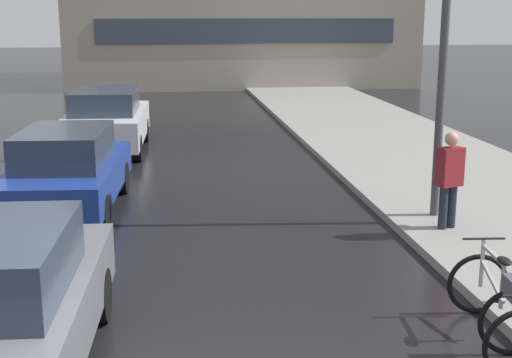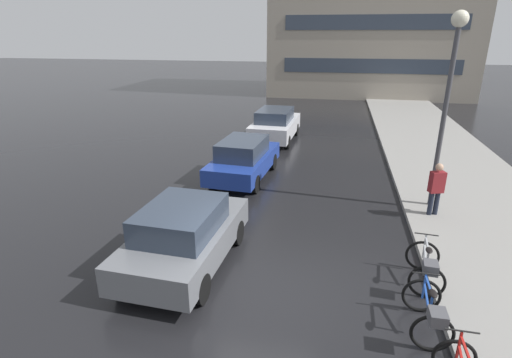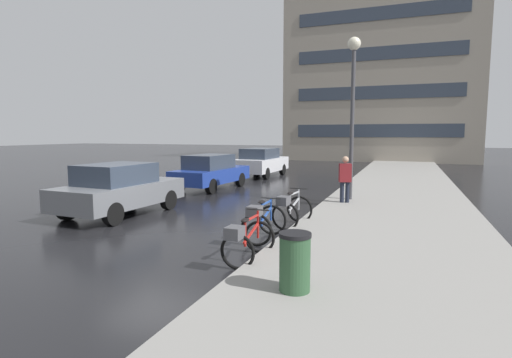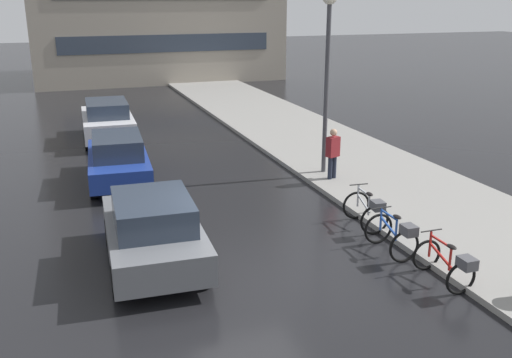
# 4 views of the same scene
# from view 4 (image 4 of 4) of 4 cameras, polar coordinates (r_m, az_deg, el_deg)

# --- Properties ---
(ground_plane) EXTENTS (140.00, 140.00, 0.00)m
(ground_plane) POSITION_cam_4_polar(r_m,az_deg,el_deg) (12.36, -0.51, -8.93)
(ground_plane) COLOR black
(sidewalk_kerb) EXTENTS (4.80, 60.00, 0.14)m
(sidewalk_kerb) POSITION_cam_4_polar(r_m,az_deg,el_deg) (23.24, 5.35, 4.02)
(sidewalk_kerb) COLOR gray
(sidewalk_kerb) RESTS_ON ground
(bicycle_nearest) EXTENTS (0.70, 1.44, 0.95)m
(bicycle_nearest) POSITION_cam_4_polar(r_m,az_deg,el_deg) (12.11, 18.71, -8.06)
(bicycle_nearest) COLOR black
(bicycle_nearest) RESTS_ON ground
(bicycle_second) EXTENTS (0.75, 1.39, 0.97)m
(bicycle_second) POSITION_cam_4_polar(r_m,az_deg,el_deg) (13.12, 13.70, -5.43)
(bicycle_second) COLOR black
(bicycle_second) RESTS_ON ground
(bicycle_third) EXTENTS (0.85, 1.44, 0.99)m
(bicycle_third) POSITION_cam_4_polar(r_m,az_deg,el_deg) (14.46, 11.11, -3.05)
(bicycle_third) COLOR black
(bicycle_third) RESTS_ON ground
(car_grey) EXTENTS (2.12, 4.13, 1.58)m
(car_grey) POSITION_cam_4_polar(r_m,az_deg,el_deg) (12.40, -10.23, -5.07)
(car_grey) COLOR slate
(car_grey) RESTS_ON ground
(car_blue) EXTENTS (2.07, 4.34, 1.55)m
(car_blue) POSITION_cam_4_polar(r_m,az_deg,el_deg) (18.14, -13.64, 2.01)
(car_blue) COLOR navy
(car_blue) RESTS_ON ground
(car_white) EXTENTS (2.09, 4.43, 1.63)m
(car_white) POSITION_cam_4_polar(r_m,az_deg,el_deg) (23.75, -14.63, 5.71)
(car_white) COLOR silver
(car_white) RESTS_ON ground
(pedestrian) EXTENTS (0.46, 0.36, 1.72)m
(pedestrian) POSITION_cam_4_polar(r_m,az_deg,el_deg) (17.75, 7.68, 2.63)
(pedestrian) COLOR #1E2333
(pedestrian) RESTS_ON ground
(streetlamp) EXTENTS (0.45, 0.45, 5.78)m
(streetlamp) POSITION_cam_4_polar(r_m,az_deg,el_deg) (17.94, 7.20, 12.75)
(streetlamp) COLOR #424247
(streetlamp) RESTS_ON ground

